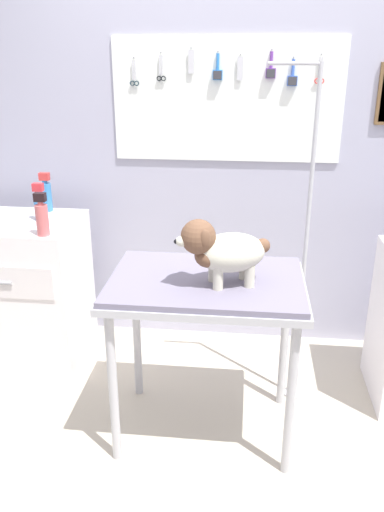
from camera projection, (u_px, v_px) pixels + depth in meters
The scene contains 9 objects.
ground at pixel (215, 465), 2.53m from camera, with size 4.40×4.00×0.04m, color #BFB49F.
rear_wall_panel at pixel (233, 169), 3.28m from camera, with size 4.00×0.11×2.30m.
grooming_table at pixel (206, 296), 2.48m from camera, with size 0.93×0.65×0.86m.
grooming_arm at pixel (303, 258), 2.72m from camera, with size 0.29×0.11×1.81m.
dog at pixel (222, 250), 2.32m from camera, with size 0.43×0.28×0.31m.
counter_left at pixel (18, 293), 3.20m from camera, with size 0.80×0.58×0.93m.
detangler_spray at pixel (42, 217), 2.76m from camera, with size 0.07×0.07×0.23m.
pump_bottle_white at pixel (40, 205), 3.01m from camera, with size 0.07×0.07×0.22m.
spray_bottle_tall at pixel (46, 195), 3.18m from camera, with size 0.07×0.07×0.24m.
Camera 1 is at (0.11, -1.99, 1.86)m, focal length 36.69 mm.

